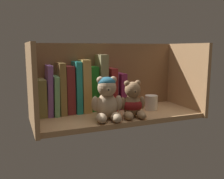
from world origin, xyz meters
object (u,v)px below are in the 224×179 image
object	(u,v)px
book_9	(108,88)
book_10	(114,90)
teddy_bear_smaller	(133,103)
pillar_candle	(151,103)
book_8	(101,82)
book_2	(54,95)
teddy_bear_larger	(107,99)
book_1	(48,90)
book_0	(41,97)
book_11	(119,90)
book_4	(68,89)
book_7	(92,88)
book_6	(84,85)
book_3	(61,88)
book_5	(76,87)

from	to	relation	value
book_9	book_10	size ratio (longest dim) A/B	1.13
teddy_bear_smaller	pillar_candle	distance (cm)	15.30
book_8	teddy_bear_smaller	distance (cm)	19.91
book_2	teddy_bear_larger	bearing A→B (deg)	-44.85
book_1	book_2	distance (cm)	3.28
teddy_bear_larger	teddy_bear_smaller	distance (cm)	11.12
book_10	book_0	bearing A→B (deg)	180.00
pillar_candle	book_11	bearing A→B (deg)	139.34
book_1	book_4	xyz separation A→B (cm)	(8.50, 0.00, -0.27)
book_10	teddy_bear_smaller	world-z (taller)	book_10
book_7	book_8	distance (cm)	4.71
book_1	pillar_candle	world-z (taller)	book_1
book_2	teddy_bear_smaller	size ratio (longest dim) A/B	1.09
pillar_candle	book_7	bearing A→B (deg)	157.95
book_2	book_0	bearing A→B (deg)	180.00
book_7	book_10	distance (cm)	10.40
book_4	teddy_bear_smaller	world-z (taller)	book_4
book_6	book_9	size ratio (longest dim) A/B	1.21
teddy_bear_larger	book_3	bearing A→B (deg)	130.29
book_3	book_5	distance (cm)	6.72
book_8	book_11	world-z (taller)	book_8
book_10	book_11	bearing A→B (deg)	0.00
book_0	pillar_candle	xyz separation A→B (cm)	(46.91, -9.92, -4.29)
book_1	book_7	xyz separation A→B (cm)	(19.22, 0.00, -0.54)
book_4	book_7	distance (cm)	10.73
book_7	teddy_bear_smaller	world-z (taller)	book_7
book_8	book_11	xyz separation A→B (cm)	(9.01, 0.00, -4.25)
book_2	book_9	world-z (taller)	book_9
book_9	book_11	size ratio (longest dim) A/B	1.16
book_3	book_1	bearing A→B (deg)	180.00
book_2	book_5	xyz separation A→B (cm)	(9.41, 0.00, 2.85)
book_6	pillar_candle	xyz separation A→B (cm)	(28.46, -9.92, -8.07)
teddy_bear_larger	teddy_bear_smaller	xyz separation A→B (cm)	(10.91, -0.14, -2.16)
book_1	book_8	distance (cm)	23.25
book_3	book_8	world-z (taller)	book_8
book_11	pillar_candle	size ratio (longest dim) A/B	2.49
book_8	book_1	bearing A→B (deg)	180.00
book_1	book_6	xyz separation A→B (cm)	(15.26, 0.00, 1.02)
book_6	book_9	xyz separation A→B (cm)	(11.55, 0.00, -1.96)
book_6	book_7	bearing A→B (deg)	0.00
book_3	book_7	xyz separation A→B (cm)	(14.11, 0.00, -1.00)
teddy_bear_larger	book_2	bearing A→B (deg)	135.15
book_9	book_11	xyz separation A→B (cm)	(5.36, 0.00, -1.26)
book_8	teddy_bear_smaller	xyz separation A→B (cm)	(7.40, -17.29, -6.53)
book_6	book_7	xyz separation A→B (cm)	(3.96, 0.00, -1.56)
book_8	book_9	world-z (taller)	book_8
book_2	book_3	distance (cm)	3.80
book_2	book_9	xyz separation A→B (cm)	(24.40, 0.00, 1.27)
book_4	book_10	world-z (taller)	book_4
pillar_candle	book_6	bearing A→B (deg)	160.78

